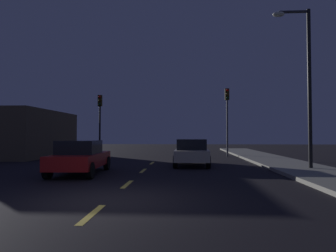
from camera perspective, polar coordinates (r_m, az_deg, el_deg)
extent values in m
plane|color=black|center=(14.58, -4.50, -8.35)|extent=(80.00, 80.00, 0.00)
cube|color=gray|center=(15.47, 24.48, -7.54)|extent=(3.00, 40.00, 0.15)
cube|color=#EACC4C|center=(6.67, -14.51, -16.18)|extent=(0.16, 1.60, 0.01)
cube|color=#EACC4C|center=(10.28, -7.90, -11.08)|extent=(0.16, 1.60, 0.01)
cube|color=#EACC4C|center=(13.99, -4.84, -8.61)|extent=(0.16, 1.60, 0.01)
cube|color=#EACC4C|center=(17.74, -3.09, -7.17)|extent=(0.16, 1.60, 0.01)
cylinder|color=black|center=(24.20, -13.05, 0.10)|extent=(0.14, 0.14, 4.89)
cube|color=#382D0C|center=(24.35, -13.02, 4.81)|extent=(0.32, 0.24, 0.90)
sphere|color=red|center=(24.23, -13.12, 5.55)|extent=(0.20, 0.20, 0.20)
sphere|color=#3F2D0C|center=(24.19, -13.13, 4.85)|extent=(0.20, 0.20, 0.20)
sphere|color=#0C3319|center=(24.16, -13.13, 4.14)|extent=(0.20, 0.20, 0.20)
cylinder|color=#4C4C51|center=(23.46, 11.39, 0.68)|extent=(0.14, 0.14, 5.33)
cube|color=#382D0C|center=(23.66, 11.36, 6.04)|extent=(0.32, 0.24, 0.90)
sphere|color=red|center=(23.55, 11.41, 6.82)|extent=(0.20, 0.20, 0.20)
sphere|color=#3F2D0C|center=(23.50, 11.41, 6.10)|extent=(0.20, 0.20, 0.20)
sphere|color=#0C3319|center=(23.47, 11.42, 5.37)|extent=(0.20, 0.20, 0.20)
cube|color=beige|center=(16.47, 4.57, -5.49)|extent=(1.83, 4.22, 0.56)
cube|color=black|center=(16.23, 4.57, -3.55)|extent=(1.59, 1.91, 0.57)
cylinder|color=black|center=(18.04, 1.90, -6.07)|extent=(0.23, 0.64, 0.64)
cylinder|color=black|center=(18.06, 7.18, -6.05)|extent=(0.23, 0.64, 0.64)
cylinder|color=black|center=(14.97, 1.43, -6.95)|extent=(0.23, 0.64, 0.64)
cylinder|color=black|center=(14.98, 7.80, -6.93)|extent=(0.23, 0.64, 0.64)
cube|color=#B21919|center=(13.34, -16.51, -6.31)|extent=(1.98, 4.25, 0.56)
cube|color=black|center=(13.11, -16.75, -3.93)|extent=(1.64, 1.96, 0.56)
cylinder|color=black|center=(15.06, -17.83, -6.84)|extent=(0.26, 0.65, 0.64)
cylinder|color=black|center=(14.65, -11.74, -7.03)|extent=(0.26, 0.65, 0.64)
cylinder|color=black|center=(12.20, -22.27, -8.00)|extent=(0.26, 0.65, 0.64)
cylinder|color=black|center=(11.69, -14.82, -8.35)|extent=(0.26, 0.65, 0.64)
cylinder|color=black|center=(15.40, 25.71, 6.38)|extent=(0.18, 0.18, 7.62)
cube|color=#2D2D30|center=(16.10, 23.10, 19.66)|extent=(1.38, 0.10, 0.10)
ellipsoid|color=silver|center=(15.86, 20.62, 19.58)|extent=(0.56, 0.36, 0.24)
cube|color=brown|center=(25.72, -26.87, -1.36)|extent=(5.92, 8.73, 3.54)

